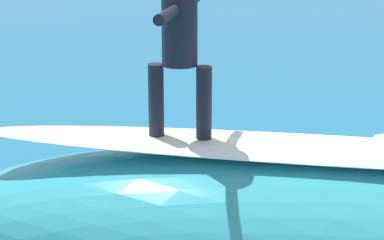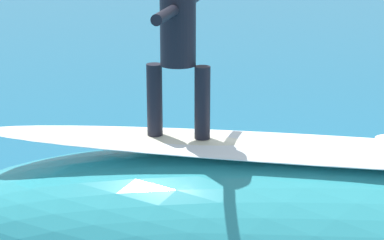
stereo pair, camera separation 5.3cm
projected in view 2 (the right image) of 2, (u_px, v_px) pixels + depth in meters
ground_plane at (290, 208)px, 9.99m from camera, size 120.00×120.00×0.00m
wave_foam_lip at (315, 150)px, 6.59m from camera, size 6.29×2.63×0.08m
surfboard_riding at (179, 141)px, 6.80m from camera, size 2.09×1.11×0.09m
surfer_riding at (178, 44)px, 6.54m from camera, size 0.56×1.35×1.47m
surfboard_paddling at (200, 155)px, 11.88m from camera, size 0.96×2.36×0.09m
surfer_paddling at (199, 148)px, 11.71m from camera, size 0.55×1.70×0.30m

